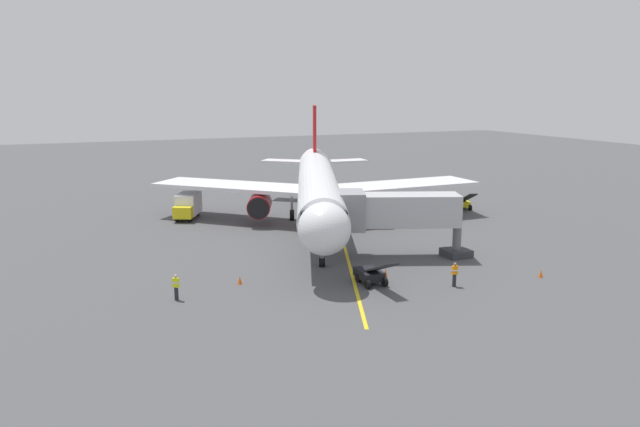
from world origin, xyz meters
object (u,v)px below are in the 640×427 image
at_px(belt_loader_near_nose, 462,203).
at_px(safety_cone_wing_starboard, 452,251).
at_px(jet_bridge, 388,212).
at_px(safety_cone_nose_left, 541,274).
at_px(ground_crew_marshaller, 176,287).
at_px(safety_cone_wing_port, 385,273).
at_px(safety_cone_nose_right, 240,280).
at_px(ground_crew_wing_walker, 455,274).
at_px(belt_loader_starboard_side, 371,274).
at_px(airplane, 318,186).
at_px(box_truck_portside, 188,206).

distance_m(belt_loader_near_nose, safety_cone_wing_starboard, 19.47).
distance_m(jet_bridge, safety_cone_nose_left, 12.26).
relative_size(ground_crew_marshaller, belt_loader_near_nose, 0.36).
bearing_deg(safety_cone_wing_port, safety_cone_nose_right, -12.99).
distance_m(ground_crew_wing_walker, safety_cone_wing_port, 5.05).
bearing_deg(belt_loader_starboard_side, jet_bridge, -128.28).
xyz_separation_m(airplane, belt_loader_near_nose, (-18.37, -1.51, -3.29)).
distance_m(jet_bridge, ground_crew_wing_walker, 8.72).
bearing_deg(box_truck_portside, belt_loader_starboard_side, 106.90).
bearing_deg(ground_crew_marshaller, safety_cone_wing_port, 176.80).
bearing_deg(ground_crew_marshaller, safety_cone_nose_left, 168.02).
distance_m(safety_cone_wing_port, safety_cone_wing_starboard, 8.47).
xyz_separation_m(airplane, box_truck_portside, (11.34, -8.42, -2.62)).
xyz_separation_m(jet_bridge, ground_crew_wing_walker, (-0.70, 8.20, -2.88)).
bearing_deg(safety_cone_nose_left, safety_cone_wing_starboard, -72.59).
bearing_deg(ground_crew_wing_walker, belt_loader_starboard_side, -28.36).
bearing_deg(belt_loader_starboard_side, box_truck_portside, -73.10).
bearing_deg(box_truck_portside, safety_cone_nose_right, 88.87).
distance_m(belt_loader_near_nose, box_truck_portside, 30.51).
bearing_deg(airplane, ground_crew_marshaller, 44.40).
relative_size(ground_crew_marshaller, safety_cone_nose_left, 3.11).
relative_size(airplane, belt_loader_starboard_side, 8.42).
distance_m(ground_crew_marshaller, ground_crew_wing_walker, 18.65).
xyz_separation_m(belt_loader_near_nose, safety_cone_wing_starboard, (12.06, 15.28, -0.44)).
bearing_deg(safety_cone_nose_right, airplane, -129.11).
bearing_deg(safety_cone_nose_left, box_truck_portside, -56.07).
bearing_deg(ground_crew_marshaller, ground_crew_wing_walker, 165.64).
xyz_separation_m(safety_cone_nose_left, safety_cone_nose_right, (20.48, -6.84, 0.00)).
distance_m(airplane, ground_crew_marshaller, 23.12).
bearing_deg(ground_crew_marshaller, belt_loader_starboard_side, 171.67).
relative_size(ground_crew_marshaller, safety_cone_wing_port, 3.11).
height_order(box_truck_portside, safety_cone_wing_starboard, box_truck_portside).
distance_m(box_truck_portside, safety_cone_nose_left, 35.89).
bearing_deg(safety_cone_wing_port, safety_cone_wing_starboard, -158.58).
relative_size(box_truck_portside, safety_cone_wing_port, 9.08).
bearing_deg(belt_loader_near_nose, belt_loader_starboard_side, 41.88).
xyz_separation_m(belt_loader_starboard_side, safety_cone_nose_left, (-12.01, 3.41, -0.44)).
bearing_deg(safety_cone_nose_right, belt_loader_starboard_side, 157.89).
relative_size(ground_crew_marshaller, box_truck_portside, 0.34).
height_order(box_truck_portside, safety_cone_nose_right, box_truck_portside).
distance_m(belt_loader_starboard_side, safety_cone_nose_right, 9.15).
height_order(ground_crew_marshaller, ground_crew_wing_walker, same).
bearing_deg(safety_cone_nose_left, jet_bridge, -49.19).
xyz_separation_m(box_truck_portside, safety_cone_nose_right, (0.45, 22.92, -1.11)).
distance_m(ground_crew_marshaller, safety_cone_nose_right, 4.87).
bearing_deg(safety_cone_nose_left, ground_crew_wing_walker, -5.65).
height_order(airplane, ground_crew_marshaller, airplane).
height_order(airplane, safety_cone_wing_starboard, airplane).
height_order(jet_bridge, ground_crew_marshaller, jet_bridge).
bearing_deg(safety_cone_nose_right, safety_cone_wing_starboard, -177.66).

